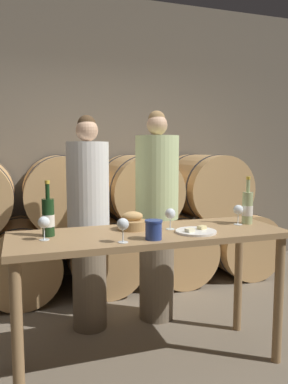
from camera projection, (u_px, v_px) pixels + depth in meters
ground_plane at (150, 364)px, 2.56m from camera, size 10.00×10.00×0.00m
stone_wall_back at (90, 138)px, 4.38m from camera, size 10.00×0.12×3.20m
barrel_stack at (101, 225)px, 3.95m from camera, size 4.01×0.90×1.41m
tasting_table at (150, 252)px, 2.47m from camera, size 1.81×0.61×0.92m
person_left at (88, 222)px, 3.00m from camera, size 0.34×0.34×1.73m
person_right at (157, 215)px, 3.18m from camera, size 0.36×0.36×1.78m
wine_bottle_red at (48, 217)px, 2.32m from camera, size 0.08×0.08×0.35m
wine_bottle_white at (247, 208)px, 2.71m from camera, size 0.08×0.08×0.34m
blue_crock at (154, 229)px, 2.24m from camera, size 0.11×0.11×0.12m
bread_basket at (132, 223)px, 2.53m from camera, size 0.20×0.20×0.12m
cheese_plate at (196, 231)px, 2.43m from camera, size 0.27×0.27×0.04m
wine_glass_far_left at (44, 223)px, 2.22m from camera, size 0.07×0.07×0.14m
wine_glass_left at (123, 225)px, 2.16m from camera, size 0.07×0.07×0.14m
wine_glass_center at (170, 214)px, 2.52m from camera, size 0.07×0.07×0.14m
wine_glass_right at (238, 210)px, 2.67m from camera, size 0.07×0.07×0.14m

